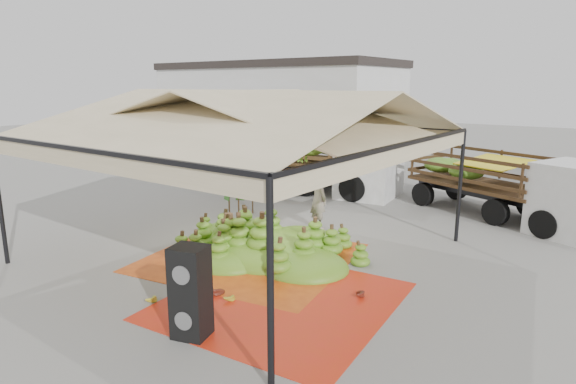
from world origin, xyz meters
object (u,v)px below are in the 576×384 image
Objects in this scene: banana_heap at (265,232)px; truck_left at (312,151)px; vendor at (318,199)px; speaker_stack at (191,292)px; truck_right at (509,180)px.

truck_left is (-3.26, 6.95, 1.00)m from banana_heap.
speaker_stack is at bearing 124.65° from vendor.
vendor is 0.29× the size of truck_right.
banana_heap is at bearing -99.11° from truck_right.
truck_left is (-3.12, 4.33, 0.67)m from vendor.
banana_heap is 4.17m from speaker_stack.
truck_right is at bearing -7.64° from truck_left.
speaker_stack is 0.88× the size of vendor.
speaker_stack is at bearing -81.88° from truck_right.
speaker_stack is at bearing -67.73° from banana_heap.
truck_left reaches higher than truck_right.
vendor reaches higher than speaker_stack.
banana_heap is 7.74m from truck_left.
truck_left is 7.31m from truck_right.
truck_left is at bearing 97.14° from speaker_stack.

